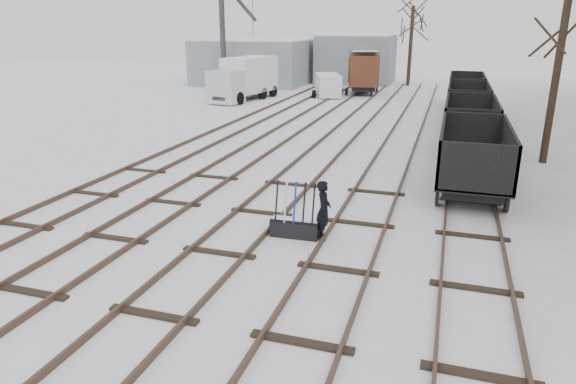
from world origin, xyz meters
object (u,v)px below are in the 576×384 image
at_px(freight_wagon_a, 472,167).
at_px(box_van_wagon, 363,69).
at_px(panel_van, 328,85).
at_px(worker, 324,210).
at_px(crane, 225,60).
at_px(lorry, 244,78).
at_px(ground_frame, 295,227).

distance_m(freight_wagon_a, box_van_wagon, 25.86).
bearing_deg(panel_van, worker, -96.57).
distance_m(panel_van, crane, 9.72).
bearing_deg(freight_wagon_a, lorry, 130.53).
xyz_separation_m(lorry, panel_van, (5.48, 3.85, -0.70)).
height_order(ground_frame, crane, crane).
bearing_deg(panel_van, crane, 151.18).
relative_size(ground_frame, panel_van, 0.35).
relative_size(ground_frame, lorry, 0.21).
relative_size(freight_wagon_a, box_van_wagon, 1.11).
distance_m(ground_frame, lorry, 26.41).
height_order(worker, lorry, lorry).
bearing_deg(crane, panel_van, 7.76).
xyz_separation_m(freight_wagon_a, crane, (-19.69, 23.73, 1.65)).
bearing_deg(crane, lorry, -36.52).
height_order(freight_wagon_a, box_van_wagon, box_van_wagon).
relative_size(ground_frame, box_van_wagon, 0.30).
xyz_separation_m(panel_van, crane, (-9.46, 1.52, 1.61)).
bearing_deg(box_van_wagon, freight_wagon_a, -85.70).
bearing_deg(box_van_wagon, ground_frame, -97.13).
bearing_deg(freight_wagon_a, ground_frame, -129.32).
height_order(freight_wagon_a, crane, crane).
relative_size(lorry, crane, 0.74).
bearing_deg(worker, lorry, 18.61).
height_order(worker, crane, crane).
bearing_deg(lorry, ground_frame, -54.57).
distance_m(worker, panel_van, 28.38).
relative_size(ground_frame, crane, 0.16).
distance_m(freight_wagon_a, panel_van, 24.45).
height_order(freight_wagon_a, panel_van, freight_wagon_a).
distance_m(worker, crane, 33.26).
bearing_deg(box_van_wagon, panel_van, -147.62).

